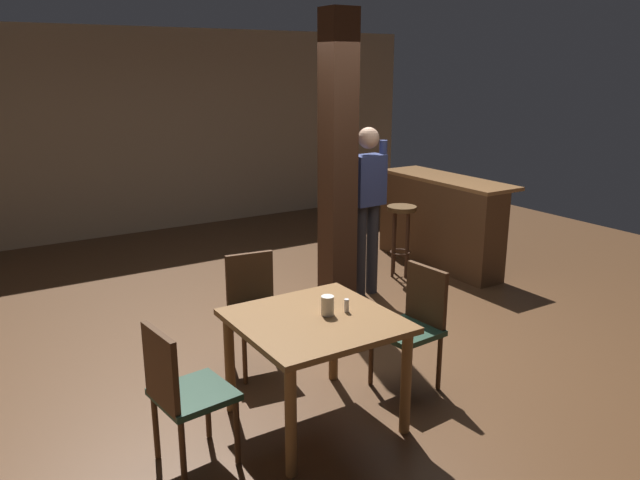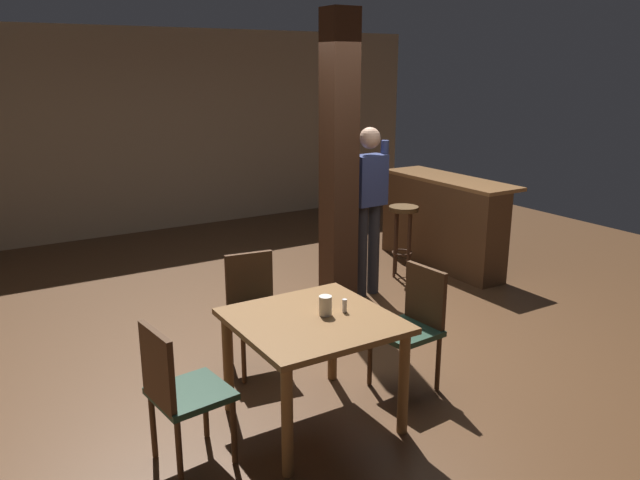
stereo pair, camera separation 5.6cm
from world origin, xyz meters
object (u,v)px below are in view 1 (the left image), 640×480
object	(u,v)px
napkin_cup	(328,306)
bar_stool_near	(401,225)
dining_table	(315,335)
chair_north	(255,306)
bar_counter	(439,221)
standing_person	(367,199)
chair_east	(414,321)
salt_shaker	(347,305)
chair_west	(181,390)

from	to	relation	value
napkin_cup	bar_stool_near	world-z (taller)	napkin_cup
dining_table	chair_north	world-z (taller)	chair_north
bar_counter	bar_stool_near	bearing A→B (deg)	-174.44
napkin_cup	standing_person	size ratio (longest dim) A/B	0.07
chair_east	standing_person	distance (m)	1.99
chair_north	napkin_cup	xyz separation A→B (m)	(0.08, -0.92, 0.30)
bar_stool_near	salt_shaker	bearing A→B (deg)	-136.18
chair_east	chair_west	distance (m)	1.78
chair_west	dining_table	bearing A→B (deg)	1.21
dining_table	napkin_cup	bearing A→B (deg)	1.33
napkin_cup	salt_shaker	xyz separation A→B (m)	(0.13, -0.02, -0.02)
dining_table	bar_counter	xyz separation A→B (m)	(3.01, 2.11, -0.09)
chair_north	standing_person	size ratio (longest dim) A/B	0.52
dining_table	chair_north	distance (m)	0.93
chair_north	salt_shaker	bearing A→B (deg)	-77.42
dining_table	bar_stool_near	bearing A→B (deg)	40.64
standing_person	bar_counter	world-z (taller)	standing_person
chair_north	bar_stool_near	world-z (taller)	chair_north
chair_north	bar_counter	bearing A→B (deg)	21.72
salt_shaker	chair_east	bearing A→B (deg)	4.97
salt_shaker	chair_west	bearing A→B (deg)	180.00
salt_shaker	standing_person	bearing A→B (deg)	50.51
chair_east	chair_north	world-z (taller)	same
bar_counter	dining_table	bearing A→B (deg)	-144.97
chair_east	chair_north	xyz separation A→B (m)	(-0.84, 0.88, 0.00)
chair_west	bar_counter	world-z (taller)	bar_counter
chair_west	standing_person	xyz separation A→B (m)	(2.62, 1.79, 0.50)
dining_table	chair_east	size ratio (longest dim) A/B	1.10
bar_counter	napkin_cup	bearing A→B (deg)	-144.11
chair_west	napkin_cup	size ratio (longest dim) A/B	6.92
salt_shaker	bar_stool_near	distance (m)	2.99
chair_east	napkin_cup	bearing A→B (deg)	-177.50
bar_counter	chair_east	bearing A→B (deg)	-135.94
chair_west	napkin_cup	world-z (taller)	chair_west
chair_north	napkin_cup	world-z (taller)	chair_north
bar_counter	bar_stool_near	world-z (taller)	bar_counter
napkin_cup	chair_north	bearing A→B (deg)	94.68
napkin_cup	standing_person	xyz separation A→B (m)	(1.61, 1.77, 0.20)
chair_west	napkin_cup	distance (m)	1.05
salt_shaker	bar_counter	distance (m)	3.51
chair_west	salt_shaker	world-z (taller)	chair_west
dining_table	chair_west	world-z (taller)	chair_west
napkin_cup	chair_west	bearing A→B (deg)	-178.77
chair_east	salt_shaker	xyz separation A→B (m)	(-0.64, -0.06, 0.28)
dining_table	chair_north	size ratio (longest dim) A/B	1.10
dining_table	standing_person	world-z (taller)	standing_person
napkin_cup	bar_stool_near	xyz separation A→B (m)	(2.29, 2.05, -0.21)
chair_east	bar_stool_near	world-z (taller)	chair_east
chair_east	chair_west	world-z (taller)	same
chair_west	bar_stool_near	world-z (taller)	chair_west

